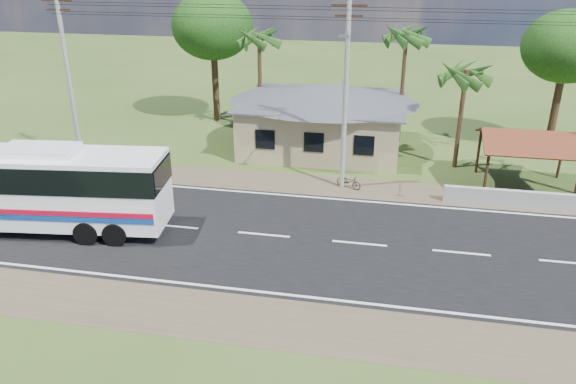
# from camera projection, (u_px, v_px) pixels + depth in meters

# --- Properties ---
(ground) EXTENTS (120.00, 120.00, 0.00)m
(ground) POSITION_uv_depth(u_px,v_px,m) (264.00, 235.00, 26.43)
(ground) COLOR #324619
(ground) RESTS_ON ground
(road) EXTENTS (120.00, 16.00, 0.03)m
(road) POSITION_uv_depth(u_px,v_px,m) (264.00, 235.00, 26.43)
(road) COLOR black
(road) RESTS_ON ground
(house) EXTENTS (12.40, 10.00, 5.00)m
(house) POSITION_uv_depth(u_px,v_px,m) (323.00, 110.00, 36.89)
(house) COLOR tan
(house) RESTS_ON ground
(waiting_shed) EXTENTS (5.20, 4.48, 3.35)m
(waiting_shed) POSITION_uv_depth(u_px,v_px,m) (529.00, 141.00, 30.71)
(waiting_shed) COLOR #362013
(waiting_shed) RESTS_ON ground
(concrete_barrier) EXTENTS (7.00, 0.30, 0.90)m
(concrete_barrier) POSITION_uv_depth(u_px,v_px,m) (513.00, 198.00, 29.19)
(concrete_barrier) COLOR #9E9E99
(concrete_barrier) RESTS_ON ground
(utility_poles) EXTENTS (32.80, 2.22, 11.00)m
(utility_poles) POSITION_uv_depth(u_px,v_px,m) (340.00, 86.00, 29.49)
(utility_poles) COLOR #9E9E99
(utility_poles) RESTS_ON ground
(palm_near) EXTENTS (2.80, 2.80, 6.70)m
(palm_near) POSITION_uv_depth(u_px,v_px,m) (466.00, 74.00, 32.38)
(palm_near) COLOR #47301E
(palm_near) RESTS_ON ground
(palm_mid) EXTENTS (2.80, 2.80, 8.20)m
(palm_mid) POSITION_uv_depth(u_px,v_px,m) (406.00, 36.00, 36.46)
(palm_mid) COLOR #47301E
(palm_mid) RESTS_ON ground
(palm_far) EXTENTS (2.80, 2.80, 7.70)m
(palm_far) POSITION_uv_depth(u_px,v_px,m) (259.00, 38.00, 38.86)
(palm_far) COLOR #47301E
(palm_far) RESTS_ON ground
(tree_behind_house) EXTENTS (6.00, 6.00, 9.61)m
(tree_behind_house) POSITION_uv_depth(u_px,v_px,m) (213.00, 27.00, 41.19)
(tree_behind_house) COLOR #47301E
(tree_behind_house) RESTS_ON ground
(tree_behind_shed) EXTENTS (5.60, 5.60, 9.02)m
(tree_behind_shed) POSITION_uv_depth(u_px,v_px,m) (567.00, 47.00, 35.35)
(tree_behind_shed) COLOR #47301E
(tree_behind_shed) RESTS_ON ground
(coach_bus) EXTENTS (13.73, 4.39, 4.19)m
(coach_bus) POSITION_uv_depth(u_px,v_px,m) (22.00, 183.00, 26.09)
(coach_bus) COLOR white
(coach_bus) RESTS_ON ground
(motorcycle) EXTENTS (1.59, 1.09, 0.79)m
(motorcycle) POSITION_uv_depth(u_px,v_px,m) (349.00, 181.00, 31.44)
(motorcycle) COLOR black
(motorcycle) RESTS_ON ground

